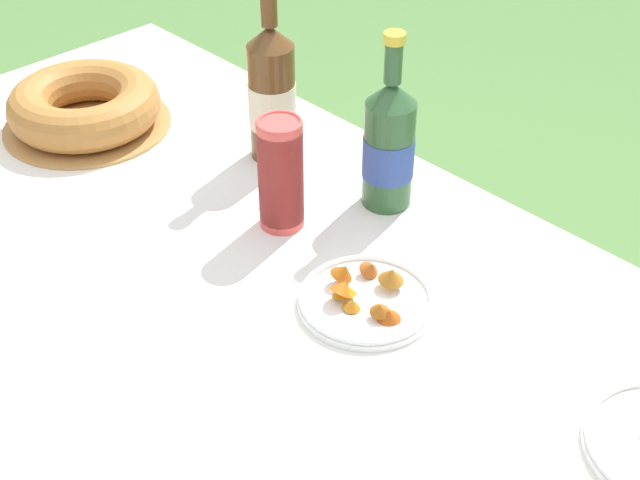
# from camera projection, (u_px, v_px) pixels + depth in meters

# --- Properties ---
(garden_table) EXTENTS (1.75, 0.93, 0.67)m
(garden_table) POSITION_uv_depth(u_px,v_px,m) (240.00, 319.00, 1.35)
(garden_table) COLOR brown
(garden_table) RESTS_ON ground_plane
(tablecloth) EXTENTS (1.76, 0.94, 0.10)m
(tablecloth) POSITION_uv_depth(u_px,v_px,m) (238.00, 295.00, 1.32)
(tablecloth) COLOR white
(tablecloth) RESTS_ON garden_table
(bundt_cake) EXTENTS (0.32, 0.32, 0.09)m
(bundt_cake) POSITION_uv_depth(u_px,v_px,m) (85.00, 106.00, 1.67)
(bundt_cake) COLOR #B78447
(bundt_cake) RESTS_ON tablecloth
(cup_stack) EXTENTS (0.07, 0.07, 0.19)m
(cup_stack) POSITION_uv_depth(u_px,v_px,m) (281.00, 175.00, 1.39)
(cup_stack) COLOR #E04C47
(cup_stack) RESTS_ON tablecloth
(cider_bottle_green) EXTENTS (0.08, 0.08, 0.30)m
(cider_bottle_green) POSITION_uv_depth(u_px,v_px,m) (389.00, 144.00, 1.43)
(cider_bottle_green) COLOR #2D562D
(cider_bottle_green) RESTS_ON tablecloth
(cider_bottle_amber) EXTENTS (0.08, 0.08, 0.33)m
(cider_bottle_amber) POSITION_uv_depth(u_px,v_px,m) (272.00, 93.00, 1.54)
(cider_bottle_amber) COLOR brown
(cider_bottle_amber) RESTS_ON tablecloth
(snack_plate_near) EXTENTS (0.20, 0.20, 0.06)m
(snack_plate_near) POSITION_uv_depth(u_px,v_px,m) (366.00, 298.00, 1.28)
(snack_plate_near) COLOR white
(snack_plate_near) RESTS_ON tablecloth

